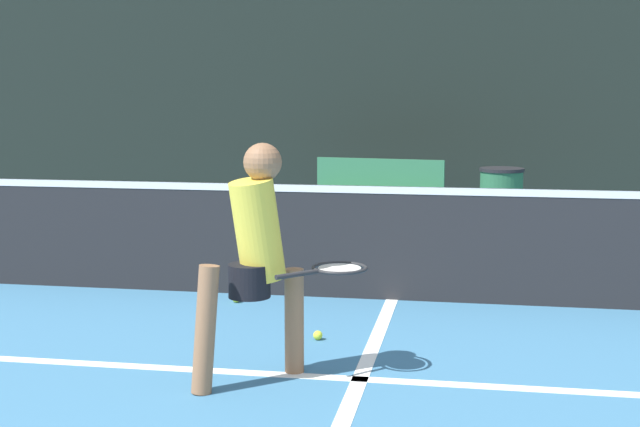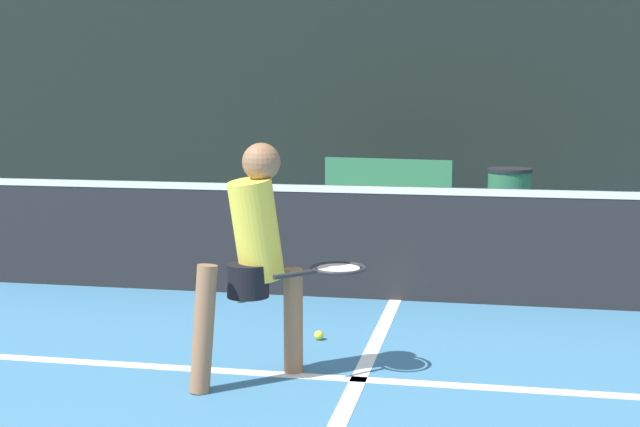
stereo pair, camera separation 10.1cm
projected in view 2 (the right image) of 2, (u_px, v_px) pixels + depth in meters
The scene contains 11 objects.
court_service_line at pixel (358, 379), 5.40m from camera, with size 8.25×0.10×0.01m, color white.
court_center_mark at pixel (357, 382), 5.34m from camera, with size 0.10×4.25×0.01m, color white.
net at pixel (396, 240), 7.33m from camera, with size 11.09×0.09×1.07m.
fence_back at pixel (437, 84), 12.04m from camera, with size 24.00×0.06×3.60m.
player_practicing at pixel (256, 251), 5.28m from camera, with size 1.07×0.78×1.44m.
tennis_ball_scattered_0 at pixel (319, 335), 6.24m from camera, with size 0.07×0.07×0.07m, color #D1E033.
tennis_ball_scattered_3 at pixel (239, 298), 7.33m from camera, with size 0.07×0.07×0.07m, color #D1E033.
courtside_bench at pixel (385, 191), 11.10m from camera, with size 1.68×0.60×0.86m.
trash_bin at pixel (509, 202), 10.59m from camera, with size 0.53×0.53×0.80m.
parked_car at pixel (321, 154), 15.91m from camera, with size 1.69×4.20×1.31m.
building_far at pixel (471, 67), 28.25m from camera, with size 36.00×2.40×4.73m, color #B2ADA3.
Camera 2 is at (0.77, -0.86, 1.77)m, focal length 50.00 mm.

